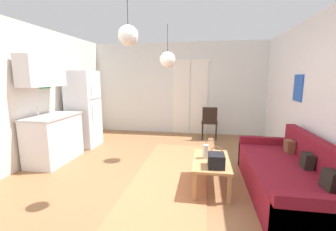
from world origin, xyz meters
The scene contains 12 objects.
ground_plane centered at (0.00, 0.00, -0.05)m, with size 5.51×7.44×0.10m, color #8E603D.
wall_back centered at (0.01, 3.47, 1.30)m, with size 5.11×0.13×2.62m.
area_rug centered at (0.25, 0.49, 0.01)m, with size 1.18×3.29×0.01m, color #B26B42.
couch centered at (1.99, 0.05, 0.27)m, with size 0.94×2.18×0.82m.
coffee_table centered at (0.90, 0.17, 0.37)m, with size 0.54×0.96×0.42m.
bamboo_vase centered at (0.81, 0.23, 0.53)m, with size 0.09×0.09×0.43m.
handbag centered at (0.95, -0.10, 0.52)m, with size 0.23×0.27×0.29m.
refrigerator centered at (-2.05, 1.77, 0.89)m, with size 0.63×0.65×1.79m.
kitchen_counter centered at (-2.14, 0.74, 0.76)m, with size 0.61×1.12×2.03m.
accent_chair centered at (0.92, 2.84, 0.50)m, with size 0.43×0.41×0.87m.
pendant_lamp_near centered at (-0.15, -0.39, 2.13)m, with size 0.24×0.24×0.60m.
pendant_lamp_far centered at (0.06, 1.26, 1.97)m, with size 0.30×0.30×0.80m.
Camera 1 is at (0.77, -3.09, 1.64)m, focal length 23.99 mm.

